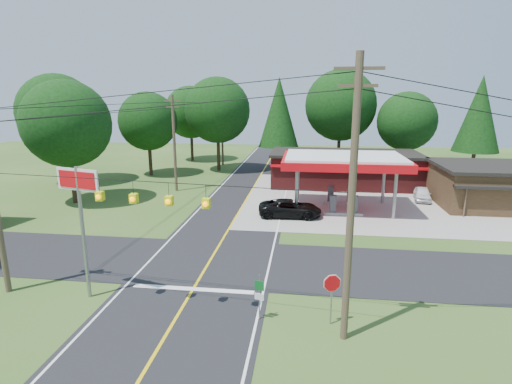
# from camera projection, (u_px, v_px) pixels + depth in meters

# --- Properties ---
(ground) EXTENTS (120.00, 120.00, 0.00)m
(ground) POSITION_uv_depth(u_px,v_px,m) (209.00, 262.00, 24.49)
(ground) COLOR #2B4E1B
(ground) RESTS_ON ground
(main_highway) EXTENTS (8.00, 120.00, 0.02)m
(main_highway) POSITION_uv_depth(u_px,v_px,m) (209.00, 262.00, 24.49)
(main_highway) COLOR black
(main_highway) RESTS_ON ground
(cross_road) EXTENTS (70.00, 7.00, 0.02)m
(cross_road) POSITION_uv_depth(u_px,v_px,m) (209.00, 262.00, 24.49)
(cross_road) COLOR black
(cross_road) RESTS_ON ground
(lane_center_yellow) EXTENTS (0.15, 110.00, 0.00)m
(lane_center_yellow) POSITION_uv_depth(u_px,v_px,m) (209.00, 262.00, 24.49)
(lane_center_yellow) COLOR yellow
(lane_center_yellow) RESTS_ON main_highway
(gas_canopy) EXTENTS (10.60, 7.40, 4.88)m
(gas_canopy) POSITION_uv_depth(u_px,v_px,m) (344.00, 162.00, 34.92)
(gas_canopy) COLOR gray
(gas_canopy) RESTS_ON ground
(convenience_store) EXTENTS (16.40, 7.55, 3.80)m
(convenience_store) POSITION_uv_depth(u_px,v_px,m) (344.00, 169.00, 44.98)
(convenience_store) COLOR maroon
(convenience_store) RESTS_ON ground
(utility_pole_near_right) EXTENTS (1.80, 0.30, 11.50)m
(utility_pole_near_right) POSITION_uv_depth(u_px,v_px,m) (351.00, 202.00, 15.42)
(utility_pole_near_right) COLOR #473828
(utility_pole_near_right) RESTS_ON ground
(utility_pole_far_left) EXTENTS (1.80, 0.30, 10.00)m
(utility_pole_far_left) POSITION_uv_depth(u_px,v_px,m) (174.00, 142.00, 41.60)
(utility_pole_far_left) COLOR #473828
(utility_pole_far_left) RESTS_ON ground
(utility_pole_north) EXTENTS (0.30, 0.30, 9.50)m
(utility_pole_north) POSITION_uv_depth(u_px,v_px,m) (222.00, 132.00, 57.91)
(utility_pole_north) COLOR #473828
(utility_pole_north) RESTS_ON ground
(overhead_beacons) EXTENTS (17.04, 2.04, 1.03)m
(overhead_beacons) POSITION_uv_depth(u_px,v_px,m) (150.00, 184.00, 17.37)
(overhead_beacons) COLOR black
(overhead_beacons) RESTS_ON ground
(treeline_backdrop) EXTENTS (70.27, 51.59, 13.30)m
(treeline_backdrop) POSITION_uv_depth(u_px,v_px,m) (264.00, 117.00, 45.77)
(treeline_backdrop) COLOR #332316
(treeline_backdrop) RESTS_ON ground
(suv_car) EXTENTS (5.34, 5.34, 1.46)m
(suv_car) POSITION_uv_depth(u_px,v_px,m) (290.00, 209.00, 33.41)
(suv_car) COLOR black
(suv_car) RESTS_ON ground
(sedan_car) EXTENTS (4.34, 4.34, 1.27)m
(sedan_car) POSITION_uv_depth(u_px,v_px,m) (422.00, 194.00, 38.66)
(sedan_car) COLOR white
(sedan_car) RESTS_ON ground
(big_stop_sign) EXTENTS (2.42, 0.74, 6.71)m
(big_stop_sign) POSITION_uv_depth(u_px,v_px,m) (80.00, 202.00, 19.10)
(big_stop_sign) COLOR gray
(big_stop_sign) RESTS_ON ground
(octagonal_stop_sign) EXTENTS (0.81, 0.28, 2.41)m
(octagonal_stop_sign) POSITION_uv_depth(u_px,v_px,m) (332.00, 287.00, 17.42)
(octagonal_stop_sign) COLOR gray
(octagonal_stop_sign) RESTS_ON ground
(route_sign_post) EXTENTS (0.44, 0.16, 2.20)m
(route_sign_post) POSITION_uv_depth(u_px,v_px,m) (259.00, 293.00, 17.92)
(route_sign_post) COLOR gray
(route_sign_post) RESTS_ON ground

